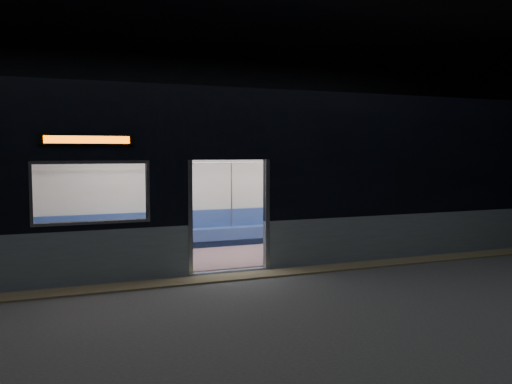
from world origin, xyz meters
TOP-DOWN VIEW (x-y plane):
  - station_floor at (0.00, 0.00)m, footprint 24.00×14.00m
  - station_envelope at (0.00, 0.00)m, footprint 24.00×14.00m
  - tactile_strip at (0.00, 0.55)m, footprint 22.80×0.50m
  - metro_car at (-0.00, 2.54)m, footprint 18.00×3.04m
  - passenger at (3.05, 3.55)m, footprint 0.38×0.66m
  - handbag at (3.09, 3.33)m, footprint 0.30×0.27m
  - transit_map at (4.51, 3.85)m, footprint 0.92×0.03m

SIDE VIEW (x-z plane):
  - station_floor at x=0.00m, z-range -0.01..0.00m
  - tactile_strip at x=0.00m, z-range 0.00..0.03m
  - handbag at x=3.09m, z-range 0.60..0.73m
  - passenger at x=3.05m, z-range 0.12..1.46m
  - transit_map at x=4.51m, z-range 1.15..1.75m
  - metro_car at x=0.00m, z-range 0.17..3.52m
  - station_envelope at x=0.00m, z-range 1.16..6.16m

